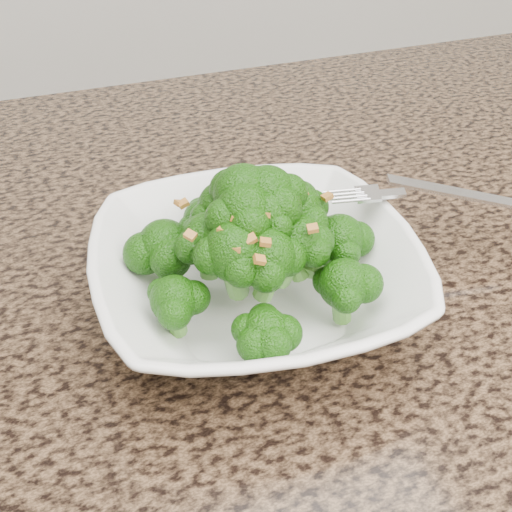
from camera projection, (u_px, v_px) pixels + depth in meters
name	position (u px, v px, depth m)	size (l,w,h in m)	color
granite_counter	(365.00, 302.00, 0.54)	(1.64, 1.04, 0.03)	brown
bowl	(256.00, 276.00, 0.50)	(0.25, 0.25, 0.06)	white
broccoli_pile	(256.00, 200.00, 0.46)	(0.22, 0.22, 0.08)	#1A5509
garlic_topping	(256.00, 148.00, 0.43)	(0.13, 0.13, 0.01)	#BC7B2D
fork	(395.00, 193.00, 0.53)	(0.20, 0.03, 0.01)	silver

